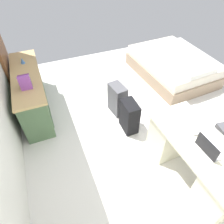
# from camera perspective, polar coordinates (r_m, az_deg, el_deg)

# --- Properties ---
(ground_plane) EXTENTS (5.58, 5.58, 0.00)m
(ground_plane) POSITION_cam_1_polar(r_m,az_deg,el_deg) (3.76, 10.05, -2.06)
(ground_plane) COLOR silver
(door_wooden) EXTENTS (0.88, 0.05, 2.04)m
(door_wooden) POSITION_cam_1_polar(r_m,az_deg,el_deg) (4.25, -29.38, 15.72)
(door_wooden) COLOR brown
(door_wooden) RESTS_ON ground_plane
(desk) EXTENTS (1.46, 0.70, 0.72)m
(desk) POSITION_cam_1_polar(r_m,az_deg,el_deg) (2.92, 22.57, -12.51)
(desk) COLOR beige
(desk) RESTS_ON ground_plane
(credenza) EXTENTS (1.80, 0.48, 0.78)m
(credenza) POSITION_cam_1_polar(r_m,az_deg,el_deg) (3.96, -22.14, 5.27)
(credenza) COLOR #4C6B47
(credenza) RESTS_ON ground_plane
(bed) EXTENTS (1.97, 1.50, 0.58)m
(bed) POSITION_cam_1_polar(r_m,az_deg,el_deg) (4.93, 16.95, 12.56)
(bed) COLOR gray
(bed) RESTS_ON ground_plane
(suitcase_black) EXTENTS (0.36, 0.22, 0.57)m
(suitcase_black) POSITION_cam_1_polar(r_m,az_deg,el_deg) (3.36, 4.98, -1.27)
(suitcase_black) COLOR black
(suitcase_black) RESTS_ON ground_plane
(suitcase_spare_grey) EXTENTS (0.39, 0.27, 0.59)m
(suitcase_spare_grey) POSITION_cam_1_polar(r_m,az_deg,el_deg) (3.67, 1.54, 3.68)
(suitcase_spare_grey) COLOR #4C4C51
(suitcase_spare_grey) RESTS_ON ground_plane
(laptop) EXTENTS (0.32, 0.23, 0.21)m
(laptop) POSITION_cam_1_polar(r_m,az_deg,el_deg) (2.58, 26.21, -9.33)
(laptop) COLOR #B7B7BC
(laptop) RESTS_ON desk
(computer_mouse) EXTENTS (0.06, 0.10, 0.03)m
(computer_mouse) POSITION_cam_1_polar(r_m,az_deg,el_deg) (2.72, 23.01, -5.64)
(computer_mouse) COLOR white
(computer_mouse) RESTS_ON desk
(book_row) EXTENTS (0.16, 0.17, 0.24)m
(book_row) POSITION_cam_1_polar(r_m,az_deg,el_deg) (3.36, -23.71, 7.90)
(book_row) COLOR purple
(book_row) RESTS_ON credenza
(figurine_small) EXTENTS (0.08, 0.08, 0.11)m
(figurine_small) POSITION_cam_1_polar(r_m,az_deg,el_deg) (4.08, -24.38, 13.31)
(figurine_small) COLOR #4C7FBF
(figurine_small) RESTS_ON credenza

